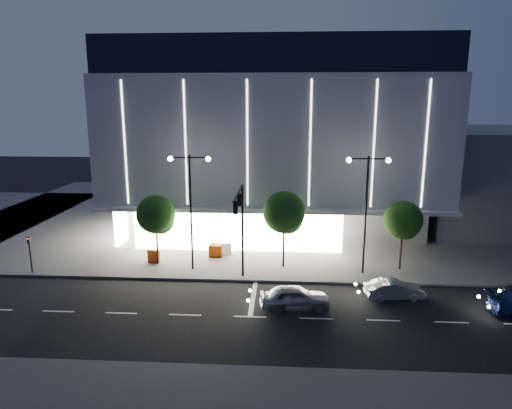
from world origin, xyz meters
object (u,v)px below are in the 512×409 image
object	(u,v)px
street_lamp_west	(190,195)
street_lamp_east	(367,198)
tree_left	(156,216)
barrier_d	(225,249)
barrier_a	(154,256)
car_second	(394,290)
tree_mid	(284,215)
car_lead	(295,297)
barrier_b	(216,249)
tree_right	(403,222)
barrier_c	(215,251)
ped_signal_far	(30,251)
traffic_mast	(240,217)

from	to	relation	value
street_lamp_west	street_lamp_east	bearing A→B (deg)	0.00
tree_left	barrier_d	distance (m)	6.54
barrier_a	car_second	bearing A→B (deg)	3.00
tree_mid	barrier_d	bearing A→B (deg)	153.57
car_lead	barrier_b	world-z (taller)	car_lead
barrier_d	street_lamp_west	bearing A→B (deg)	-142.46
tree_right	barrier_c	xyz separation A→B (m)	(-14.69, 1.84, -3.23)
barrier_a	car_lead	bearing A→B (deg)	-13.52
tree_left	tree_right	distance (m)	19.00
street_lamp_west	street_lamp_east	distance (m)	13.00
street_lamp_east	car_second	size ratio (longest dim) A/B	2.33
street_lamp_west	barrier_b	world-z (taller)	street_lamp_west
tree_right	barrier_b	world-z (taller)	tree_right
tree_left	car_second	size ratio (longest dim) A/B	1.48
car_second	tree_right	bearing A→B (deg)	-25.35
car_lead	car_second	bearing A→B (deg)	-81.43
barrier_c	tree_left	bearing A→B (deg)	-160.75
tree_mid	barrier_a	distance (m)	11.09
street_lamp_east	barrier_d	size ratio (longest dim) A/B	8.18
street_lamp_west	barrier_c	world-z (taller)	street_lamp_west
ped_signal_far	car_second	distance (m)	26.52
traffic_mast	tree_right	size ratio (longest dim) A/B	1.28
car_second	car_lead	bearing A→B (deg)	98.50
traffic_mast	street_lamp_east	size ratio (longest dim) A/B	0.79
street_lamp_west	tree_mid	distance (m)	7.28
car_lead	barrier_d	world-z (taller)	car_lead
car_second	barrier_d	bearing A→B (deg)	49.98
tree_mid	barrier_b	world-z (taller)	tree_mid
tree_left	tree_right	bearing A→B (deg)	-0.00
street_lamp_east	tree_right	bearing A→B (deg)	18.63
car_second	barrier_a	bearing A→B (deg)	64.69
traffic_mast	car_second	distance (m)	11.36
car_lead	barrier_d	size ratio (longest dim) A/B	4.02
street_lamp_west	car_lead	xyz separation A→B (m)	(7.74, -6.20, -5.20)
ped_signal_far	tree_right	world-z (taller)	tree_right
street_lamp_east	car_lead	xyz separation A→B (m)	(-5.26, -6.20, -5.20)
barrier_a	tree_left	bearing A→B (deg)	-15.56
tree_left	street_lamp_west	bearing A→B (deg)	-18.94
traffic_mast	street_lamp_east	world-z (taller)	street_lamp_east
ped_signal_far	barrier_c	bearing A→B (deg)	18.12
street_lamp_east	tree_right	xyz separation A→B (m)	(3.03, 1.02, -2.07)
car_second	barrier_a	size ratio (longest dim) A/B	3.51
street_lamp_east	barrier_d	bearing A→B (deg)	162.30
car_lead	barrier_c	size ratio (longest dim) A/B	4.02
traffic_mast	ped_signal_far	bearing A→B (deg)	175.85
ped_signal_far	tree_right	distance (m)	28.21
barrier_b	barrier_d	distance (m)	0.71
tree_mid	barrier_a	xyz separation A→B (m)	(-10.46, 0.33, -3.68)
tree_left	car_lead	bearing A→B (deg)	-33.98
street_lamp_east	car_second	distance (m)	6.95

